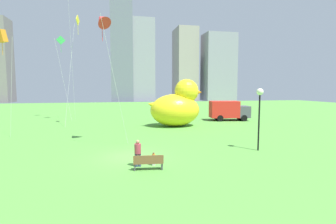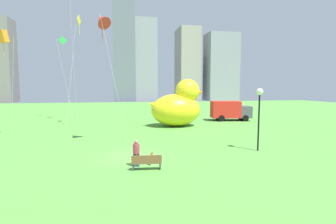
{
  "view_description": "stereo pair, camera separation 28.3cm",
  "coord_description": "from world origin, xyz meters",
  "px_view_note": "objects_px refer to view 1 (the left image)",
  "views": [
    {
      "loc": [
        -1.07,
        -17.5,
        4.76
      ],
      "look_at": [
        3.75,
        5.12,
        2.58
      ],
      "focal_mm": 27.28,
      "sensor_mm": 36.0,
      "label": 1
    },
    {
      "loc": [
        -0.8,
        -17.56,
        4.76
      ],
      "look_at": [
        3.75,
        5.12,
        2.58
      ],
      "focal_mm": 27.28,
      "sensor_mm": 36.0,
      "label": 2
    }
  ],
  "objects_px": {
    "lamppost": "(260,101)",
    "kite_orange": "(2,37)",
    "kite_yellow": "(77,26)",
    "person_child": "(154,158)",
    "box_truck": "(228,111)",
    "kite_green": "(61,44)",
    "giant_inflatable_duck": "(177,106)",
    "kite_red": "(102,20)",
    "park_bench": "(148,162)",
    "person_adult": "(138,152)"
  },
  "relations": [
    {
      "from": "lamppost",
      "to": "kite_red",
      "type": "bearing_deg",
      "value": 158.57
    },
    {
      "from": "kite_yellow",
      "to": "park_bench",
      "type": "bearing_deg",
      "value": -72.23
    },
    {
      "from": "person_child",
      "to": "kite_green",
      "type": "height_order",
      "value": "kite_green"
    },
    {
      "from": "kite_red",
      "to": "box_truck",
      "type": "bearing_deg",
      "value": 36.55
    },
    {
      "from": "giant_inflatable_duck",
      "to": "kite_green",
      "type": "relative_size",
      "value": 0.58
    },
    {
      "from": "giant_inflatable_duck",
      "to": "kite_green",
      "type": "bearing_deg",
      "value": 150.36
    },
    {
      "from": "giant_inflatable_duck",
      "to": "park_bench",
      "type": "bearing_deg",
      "value": -109.48
    },
    {
      "from": "person_adult",
      "to": "giant_inflatable_duck",
      "type": "height_order",
      "value": "giant_inflatable_duck"
    },
    {
      "from": "park_bench",
      "to": "person_child",
      "type": "distance_m",
      "value": 0.89
    },
    {
      "from": "person_adult",
      "to": "kite_green",
      "type": "relative_size",
      "value": 0.14
    },
    {
      "from": "box_truck",
      "to": "kite_orange",
      "type": "height_order",
      "value": "kite_orange"
    },
    {
      "from": "person_adult",
      "to": "kite_orange",
      "type": "relative_size",
      "value": 0.16
    },
    {
      "from": "park_bench",
      "to": "box_truck",
      "type": "relative_size",
      "value": 0.3
    },
    {
      "from": "person_adult",
      "to": "kite_yellow",
      "type": "bearing_deg",
      "value": 106.97
    },
    {
      "from": "lamppost",
      "to": "kite_red",
      "type": "height_order",
      "value": "kite_red"
    },
    {
      "from": "giant_inflatable_duck",
      "to": "box_truck",
      "type": "xyz_separation_m",
      "value": [
        8.77,
        3.87,
        -1.06
      ]
    },
    {
      "from": "lamppost",
      "to": "kite_yellow",
      "type": "distance_m",
      "value": 23.54
    },
    {
      "from": "park_bench",
      "to": "person_adult",
      "type": "relative_size",
      "value": 1.08
    },
    {
      "from": "person_child",
      "to": "kite_yellow",
      "type": "xyz_separation_m",
      "value": [
        -6.52,
        18.22,
        11.82
      ]
    },
    {
      "from": "person_child",
      "to": "kite_yellow",
      "type": "distance_m",
      "value": 22.68
    },
    {
      "from": "giant_inflatable_duck",
      "to": "box_truck",
      "type": "relative_size",
      "value": 1.19
    },
    {
      "from": "person_child",
      "to": "box_truck",
      "type": "relative_size",
      "value": 0.14
    },
    {
      "from": "park_bench",
      "to": "person_adult",
      "type": "bearing_deg",
      "value": 123.7
    },
    {
      "from": "lamppost",
      "to": "box_truck",
      "type": "relative_size",
      "value": 0.8
    },
    {
      "from": "person_child",
      "to": "box_truck",
      "type": "distance_m",
      "value": 24.12
    },
    {
      "from": "kite_yellow",
      "to": "person_adult",
      "type": "bearing_deg",
      "value": -73.03
    },
    {
      "from": "kite_orange",
      "to": "kite_green",
      "type": "relative_size",
      "value": 0.83
    },
    {
      "from": "park_bench",
      "to": "kite_green",
      "type": "bearing_deg",
      "value": 110.03
    },
    {
      "from": "kite_yellow",
      "to": "box_truck",
      "type": "bearing_deg",
      "value": 3.54
    },
    {
      "from": "giant_inflatable_duck",
      "to": "kite_orange",
      "type": "distance_m",
      "value": 19.39
    },
    {
      "from": "park_bench",
      "to": "person_child",
      "type": "xyz_separation_m",
      "value": [
        0.43,
        0.78,
        -0.01
      ]
    },
    {
      "from": "box_truck",
      "to": "park_bench",
      "type": "bearing_deg",
      "value": -125.71
    },
    {
      "from": "lamppost",
      "to": "kite_yellow",
      "type": "bearing_deg",
      "value": 132.91
    },
    {
      "from": "giant_inflatable_duck",
      "to": "kite_red",
      "type": "distance_m",
      "value": 14.57
    },
    {
      "from": "park_bench",
      "to": "kite_red",
      "type": "xyz_separation_m",
      "value": [
        -2.7,
        7.47,
        9.76
      ]
    },
    {
      "from": "person_child",
      "to": "kite_orange",
      "type": "relative_size",
      "value": 0.08
    },
    {
      "from": "kite_orange",
      "to": "kite_red",
      "type": "height_order",
      "value": "kite_red"
    },
    {
      "from": "giant_inflatable_duck",
      "to": "kite_red",
      "type": "height_order",
      "value": "kite_red"
    },
    {
      "from": "box_truck",
      "to": "kite_red",
      "type": "xyz_separation_m",
      "value": [
        -17.28,
        -12.81,
        8.8
      ]
    },
    {
      "from": "lamppost",
      "to": "kite_orange",
      "type": "distance_m",
      "value": 23.22
    },
    {
      "from": "lamppost",
      "to": "kite_green",
      "type": "bearing_deg",
      "value": 129.24
    },
    {
      "from": "kite_red",
      "to": "kite_green",
      "type": "relative_size",
      "value": 0.91
    },
    {
      "from": "park_bench",
      "to": "kite_red",
      "type": "height_order",
      "value": "kite_red"
    },
    {
      "from": "kite_yellow",
      "to": "kite_green",
      "type": "distance_m",
      "value": 6.71
    },
    {
      "from": "person_child",
      "to": "kite_red",
      "type": "relative_size",
      "value": 0.08
    },
    {
      "from": "person_child",
      "to": "kite_orange",
      "type": "distance_m",
      "value": 18.84
    },
    {
      "from": "park_bench",
      "to": "box_truck",
      "type": "bearing_deg",
      "value": 54.29
    },
    {
      "from": "person_adult",
      "to": "kite_green",
      "type": "height_order",
      "value": "kite_green"
    },
    {
      "from": "person_adult",
      "to": "giant_inflatable_duck",
      "type": "bearing_deg",
      "value": 67.89
    },
    {
      "from": "person_adult",
      "to": "lamppost",
      "type": "distance_m",
      "value": 10.04
    }
  ]
}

